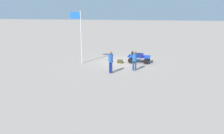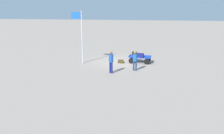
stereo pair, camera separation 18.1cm
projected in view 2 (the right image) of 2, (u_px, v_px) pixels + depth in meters
The scene contains 8 objects.
ground_plane at pixel (122, 62), 22.22m from camera, with size 120.00×120.00×0.00m, color gray.
luggage_cart at pixel (140, 58), 21.97m from camera, with size 2.16×1.48×0.63m.
suitcase_dark at pixel (135, 53), 22.39m from camera, with size 0.46×0.33×0.30m.
suitcase_tan at pixel (140, 55), 21.44m from camera, with size 0.66×0.42×0.36m.
suitcase_olive at pixel (121, 61), 21.87m from camera, with size 0.52×0.40×0.29m.
worker_lead at pixel (135, 59), 19.16m from camera, with size 0.38×0.38×1.65m.
worker_trailing at pixel (111, 60), 18.42m from camera, with size 0.51×0.51×1.80m.
flagpole at pixel (80, 32), 21.15m from camera, with size 1.03×0.19×4.81m.
Camera 2 is at (-2.11, 21.48, 5.40)m, focal length 37.11 mm.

